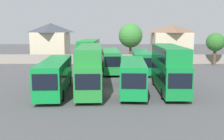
{
  "coord_description": "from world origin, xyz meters",
  "views": [
    {
      "loc": [
        0.07,
        -28.52,
        6.89
      ],
      "look_at": [
        0.0,
        3.0,
        1.95
      ],
      "focal_mm": 42.97,
      "sensor_mm": 36.0,
      "label": 1
    }
  ],
  "objects_px": {
    "bus_5": "(90,54)",
    "bus_1": "(56,74)",
    "bus_4": "(169,66)",
    "bus_6": "(111,59)",
    "bus_7": "(142,60)",
    "tree_behind_wall": "(131,36)",
    "bus_3": "(133,74)",
    "house_terrace_left": "(52,41)",
    "tree_left_of_lot": "(216,42)",
    "bus_2": "(91,66)",
    "house_terrace_centre": "(172,42)"
  },
  "relations": [
    {
      "from": "bus_5",
      "to": "bus_1",
      "type": "bearing_deg",
      "value": -8.45
    },
    {
      "from": "bus_4",
      "to": "bus_6",
      "type": "distance_m",
      "value": 14.7
    },
    {
      "from": "bus_4",
      "to": "bus_5",
      "type": "bearing_deg",
      "value": -142.44
    },
    {
      "from": "bus_5",
      "to": "bus_7",
      "type": "height_order",
      "value": "bus_5"
    },
    {
      "from": "bus_7",
      "to": "tree_behind_wall",
      "type": "xyz_separation_m",
      "value": [
        -0.79,
        12.82,
        3.47
      ]
    },
    {
      "from": "bus_5",
      "to": "bus_6",
      "type": "xyz_separation_m",
      "value": [
        3.41,
        -0.07,
        -0.84
      ]
    },
    {
      "from": "bus_6",
      "to": "bus_7",
      "type": "xyz_separation_m",
      "value": [
        4.74,
        -0.32,
        -0.1
      ]
    },
    {
      "from": "bus_3",
      "to": "tree_behind_wall",
      "type": "bearing_deg",
      "value": 179.96
    },
    {
      "from": "bus_5",
      "to": "house_terrace_left",
      "type": "relative_size",
      "value": 1.24
    },
    {
      "from": "bus_4",
      "to": "tree_left_of_lot",
      "type": "distance_m",
      "value": 24.96
    },
    {
      "from": "bus_2",
      "to": "bus_7",
      "type": "distance_m",
      "value": 14.59
    },
    {
      "from": "bus_5",
      "to": "bus_6",
      "type": "bearing_deg",
      "value": 90.69
    },
    {
      "from": "bus_5",
      "to": "house_terrace_centre",
      "type": "xyz_separation_m",
      "value": [
        16.69,
        17.59,
        1.1
      ]
    },
    {
      "from": "bus_1",
      "to": "bus_2",
      "type": "relative_size",
      "value": 0.99
    },
    {
      "from": "bus_2",
      "to": "tree_left_of_lot",
      "type": "distance_m",
      "value": 30.27
    },
    {
      "from": "bus_6",
      "to": "tree_behind_wall",
      "type": "relative_size",
      "value": 1.37
    },
    {
      "from": "tree_left_of_lot",
      "to": "bus_2",
      "type": "bearing_deg",
      "value": -135.64
    },
    {
      "from": "bus_1",
      "to": "tree_left_of_lot",
      "type": "distance_m",
      "value": 33.39
    },
    {
      "from": "tree_behind_wall",
      "to": "bus_7",
      "type": "bearing_deg",
      "value": -86.47
    },
    {
      "from": "bus_3",
      "to": "house_terrace_left",
      "type": "distance_m",
      "value": 34.58
    },
    {
      "from": "bus_2",
      "to": "bus_7",
      "type": "height_order",
      "value": "bus_2"
    },
    {
      "from": "bus_5",
      "to": "tree_left_of_lot",
      "type": "height_order",
      "value": "tree_left_of_lot"
    },
    {
      "from": "bus_6",
      "to": "bus_3",
      "type": "bearing_deg",
      "value": 6.81
    },
    {
      "from": "bus_1",
      "to": "bus_3",
      "type": "relative_size",
      "value": 1.11
    },
    {
      "from": "bus_2",
      "to": "house_terrace_left",
      "type": "height_order",
      "value": "house_terrace_left"
    },
    {
      "from": "house_terrace_left",
      "to": "bus_2",
      "type": "bearing_deg",
      "value": -70.1
    },
    {
      "from": "bus_7",
      "to": "house_terrace_left",
      "type": "relative_size",
      "value": 1.28
    },
    {
      "from": "bus_7",
      "to": "tree_left_of_lot",
      "type": "xyz_separation_m",
      "value": [
        14.7,
        8.32,
        2.35
      ]
    },
    {
      "from": "bus_7",
      "to": "tree_left_of_lot",
      "type": "bearing_deg",
      "value": 121.75
    },
    {
      "from": "house_terrace_left",
      "to": "house_terrace_centre",
      "type": "bearing_deg",
      "value": 0.81
    },
    {
      "from": "bus_2",
      "to": "bus_4",
      "type": "bearing_deg",
      "value": 86.93
    },
    {
      "from": "tree_left_of_lot",
      "to": "bus_7",
      "type": "bearing_deg",
      "value": -150.5
    },
    {
      "from": "tree_behind_wall",
      "to": "bus_4",
      "type": "bearing_deg",
      "value": -84.61
    },
    {
      "from": "bus_2",
      "to": "bus_5",
      "type": "height_order",
      "value": "bus_5"
    },
    {
      "from": "bus_3",
      "to": "bus_6",
      "type": "xyz_separation_m",
      "value": [
        -2.44,
        13.5,
        0.04
      ]
    },
    {
      "from": "bus_4",
      "to": "tree_behind_wall",
      "type": "relative_size",
      "value": 1.36
    },
    {
      "from": "bus_6",
      "to": "house_terrace_centre",
      "type": "bearing_deg",
      "value": 139.62
    },
    {
      "from": "bus_1",
      "to": "tree_behind_wall",
      "type": "distance_m",
      "value": 28.12
    },
    {
      "from": "house_terrace_centre",
      "to": "bus_7",
      "type": "bearing_deg",
      "value": -115.41
    },
    {
      "from": "bus_1",
      "to": "bus_2",
      "type": "distance_m",
      "value": 3.84
    },
    {
      "from": "bus_4",
      "to": "bus_7",
      "type": "relative_size",
      "value": 0.99
    },
    {
      "from": "bus_3",
      "to": "house_terrace_left",
      "type": "relative_size",
      "value": 1.26
    },
    {
      "from": "bus_5",
      "to": "bus_2",
      "type": "bearing_deg",
      "value": 7.2
    },
    {
      "from": "bus_1",
      "to": "bus_5",
      "type": "relative_size",
      "value": 1.13
    },
    {
      "from": "bus_1",
      "to": "bus_5",
      "type": "distance_m",
      "value": 13.94
    },
    {
      "from": "house_terrace_left",
      "to": "bus_7",
      "type": "bearing_deg",
      "value": -44.47
    },
    {
      "from": "bus_6",
      "to": "tree_behind_wall",
      "type": "height_order",
      "value": "tree_behind_wall"
    },
    {
      "from": "bus_3",
      "to": "tree_left_of_lot",
      "type": "distance_m",
      "value": 27.51
    },
    {
      "from": "bus_3",
      "to": "bus_4",
      "type": "distance_m",
      "value": 4.04
    },
    {
      "from": "bus_4",
      "to": "bus_6",
      "type": "xyz_separation_m",
      "value": [
        -6.38,
        13.22,
        -0.81
      ]
    }
  ]
}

